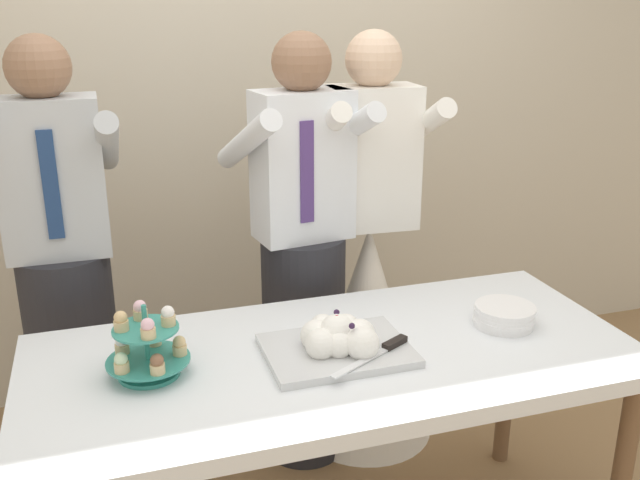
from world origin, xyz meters
TOP-DOWN VIEW (x-y plane):
  - rear_wall at (0.00, 1.39)m, footprint 5.20×0.10m
  - dessert_table at (0.00, 0.00)m, footprint 1.80×0.80m
  - cupcake_stand at (-0.53, 0.03)m, footprint 0.23×0.23m
  - main_cake_tray at (0.00, -0.02)m, footprint 0.42×0.33m
  - plate_stack at (0.57, 0.01)m, footprint 0.19×0.20m
  - person_groom at (0.09, 0.64)m, footprint 0.52×0.55m
  - person_bride at (0.38, 0.69)m, footprint 0.56×0.56m
  - person_guest at (-0.77, 0.72)m, footprint 0.46×0.49m

SIDE VIEW (x-z plane):
  - person_bride at x=0.38m, z-range -0.25..1.41m
  - dessert_table at x=0.00m, z-range 0.31..1.09m
  - person_groom at x=0.09m, z-range -0.08..1.58m
  - person_guest at x=-0.77m, z-range -0.08..1.58m
  - plate_stack at x=0.57m, z-range 0.78..0.84m
  - main_cake_tray at x=0.00m, z-range 0.76..0.88m
  - cupcake_stand at x=-0.53m, z-range 0.75..0.96m
  - rear_wall at x=0.00m, z-range 0.00..2.90m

